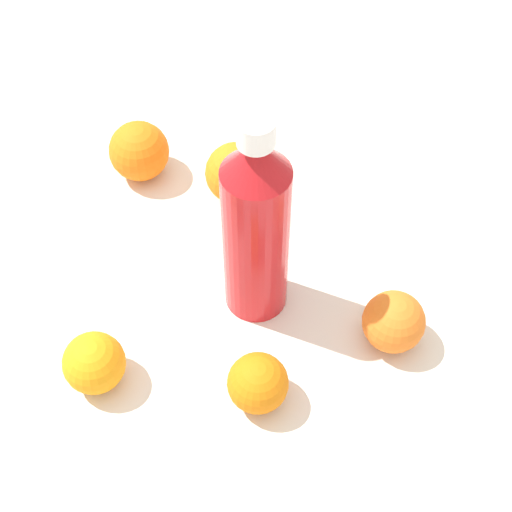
{
  "coord_description": "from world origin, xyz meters",
  "views": [
    {
      "loc": [
        0.31,
        -0.35,
        0.76
      ],
      "look_at": [
        -0.03,
        0.03,
        0.08
      ],
      "focal_mm": 54.21,
      "sensor_mm": 36.0,
      "label": 1
    }
  ],
  "objects_px": {
    "water_bottle": "(256,227)",
    "orange_3": "(236,173)",
    "orange_1": "(139,151)",
    "orange_0": "(94,363)",
    "orange_2": "(394,322)",
    "orange_4": "(258,383)"
  },
  "relations": [
    {
      "from": "orange_2",
      "to": "orange_0",
      "type": "bearing_deg",
      "value": -129.57
    },
    {
      "from": "orange_0",
      "to": "orange_3",
      "type": "bearing_deg",
      "value": 102.92
    },
    {
      "from": "water_bottle",
      "to": "orange_3",
      "type": "distance_m",
      "value": 0.19
    },
    {
      "from": "orange_0",
      "to": "orange_2",
      "type": "relative_size",
      "value": 0.96
    },
    {
      "from": "orange_1",
      "to": "orange_4",
      "type": "distance_m",
      "value": 0.36
    },
    {
      "from": "orange_2",
      "to": "orange_3",
      "type": "relative_size",
      "value": 0.89
    },
    {
      "from": "orange_0",
      "to": "orange_3",
      "type": "relative_size",
      "value": 0.86
    },
    {
      "from": "orange_1",
      "to": "orange_0",
      "type": "bearing_deg",
      "value": -52.29
    },
    {
      "from": "water_bottle",
      "to": "orange_4",
      "type": "relative_size",
      "value": 4.31
    },
    {
      "from": "orange_2",
      "to": "water_bottle",
      "type": "bearing_deg",
      "value": -158.95
    },
    {
      "from": "orange_1",
      "to": "orange_4",
      "type": "relative_size",
      "value": 1.2
    },
    {
      "from": "orange_0",
      "to": "orange_3",
      "type": "height_order",
      "value": "orange_3"
    },
    {
      "from": "orange_2",
      "to": "orange_4",
      "type": "height_order",
      "value": "orange_2"
    },
    {
      "from": "water_bottle",
      "to": "orange_2",
      "type": "relative_size",
      "value": 4.01
    },
    {
      "from": "orange_1",
      "to": "orange_3",
      "type": "height_order",
      "value": "same"
    },
    {
      "from": "orange_1",
      "to": "orange_4",
      "type": "height_order",
      "value": "orange_1"
    },
    {
      "from": "orange_2",
      "to": "orange_3",
      "type": "xyz_separation_m",
      "value": [
        -0.28,
        0.05,
        0.0
      ]
    },
    {
      "from": "water_bottle",
      "to": "orange_0",
      "type": "relative_size",
      "value": 4.16
    },
    {
      "from": "water_bottle",
      "to": "orange_1",
      "type": "relative_size",
      "value": 3.59
    },
    {
      "from": "water_bottle",
      "to": "orange_3",
      "type": "relative_size",
      "value": 3.58
    },
    {
      "from": "orange_3",
      "to": "orange_4",
      "type": "relative_size",
      "value": 1.2
    },
    {
      "from": "orange_2",
      "to": "orange_1",
      "type": "bearing_deg",
      "value": -178.73
    }
  ]
}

